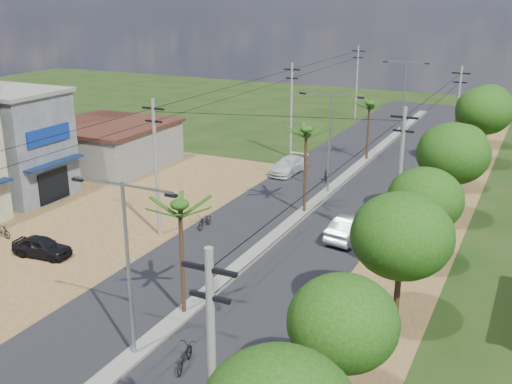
# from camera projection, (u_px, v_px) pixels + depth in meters

# --- Properties ---
(ground) EXTENTS (160.00, 160.00, 0.00)m
(ground) POSITION_uv_depth(u_px,v_px,m) (135.00, 357.00, 26.16)
(ground) COLOR black
(ground) RESTS_ON ground
(road) EXTENTS (12.00, 110.00, 0.04)m
(road) POSITION_uv_depth(u_px,v_px,m) (276.00, 237.00, 38.95)
(road) COLOR black
(road) RESTS_ON ground
(median) EXTENTS (1.00, 90.00, 0.18)m
(median) POSITION_uv_depth(u_px,v_px,m) (293.00, 221.00, 41.48)
(median) COLOR #605E56
(median) RESTS_ON ground
(dirt_lot_west) EXTENTS (18.00, 46.00, 0.04)m
(dirt_lot_west) POSITION_uv_depth(u_px,v_px,m) (24.00, 235.00, 39.23)
(dirt_lot_west) COLOR brown
(dirt_lot_west) RESTS_ON ground
(dirt_shoulder_east) EXTENTS (5.00, 90.00, 0.03)m
(dirt_shoulder_east) POSITION_uv_depth(u_px,v_px,m) (407.00, 262.00, 35.41)
(dirt_shoulder_east) COLOR brown
(dirt_shoulder_east) RESTS_ON ground
(shophouse_grey) EXTENTS (9.00, 6.40, 8.30)m
(shophouse_grey) POSITION_uv_depth(u_px,v_px,m) (10.00, 143.00, 45.94)
(shophouse_grey) COLOR #474A4E
(shophouse_grey) RESTS_ON ground
(low_shed) EXTENTS (10.40, 10.40, 3.95)m
(low_shed) POSITION_uv_depth(u_px,v_px,m) (107.00, 144.00, 54.76)
(low_shed) COLOR #605E56
(low_shed) RESTS_ON ground
(tree_east_b) EXTENTS (4.00, 4.00, 5.83)m
(tree_east_b) POSITION_uv_depth(u_px,v_px,m) (343.00, 323.00, 20.99)
(tree_east_b) COLOR black
(tree_east_b) RESTS_ON ground
(tree_east_c) EXTENTS (4.60, 4.60, 6.83)m
(tree_east_c) POSITION_uv_depth(u_px,v_px,m) (402.00, 236.00, 26.56)
(tree_east_c) COLOR black
(tree_east_c) RESTS_ON ground
(tree_east_d) EXTENTS (4.20, 4.20, 6.13)m
(tree_east_d) POSITION_uv_depth(u_px,v_px,m) (425.00, 200.00, 32.81)
(tree_east_d) COLOR black
(tree_east_d) RESTS_ON ground
(tree_east_e) EXTENTS (4.80, 4.80, 7.14)m
(tree_east_e) POSITION_uv_depth(u_px,v_px,m) (453.00, 154.00, 39.32)
(tree_east_e) COLOR black
(tree_east_e) RESTS_ON ground
(tree_east_f) EXTENTS (3.80, 3.80, 5.52)m
(tree_east_f) POSITION_uv_depth(u_px,v_px,m) (462.00, 145.00, 46.68)
(tree_east_f) COLOR black
(tree_east_f) RESTS_ON ground
(tree_east_g) EXTENTS (5.00, 5.00, 7.38)m
(tree_east_g) POSITION_uv_depth(u_px,v_px,m) (484.00, 111.00, 52.83)
(tree_east_g) COLOR black
(tree_east_g) RESTS_ON ground
(tree_east_h) EXTENTS (4.40, 4.40, 6.52)m
(tree_east_h) POSITION_uv_depth(u_px,v_px,m) (489.00, 103.00, 59.96)
(tree_east_h) COLOR black
(tree_east_h) RESTS_ON ground
(palm_median_near) EXTENTS (2.00, 2.00, 6.15)m
(palm_median_near) POSITION_uv_depth(u_px,v_px,m) (180.00, 210.00, 27.83)
(palm_median_near) COLOR black
(palm_median_near) RESTS_ON ground
(palm_median_mid) EXTENTS (2.00, 2.00, 6.55)m
(palm_median_mid) POSITION_uv_depth(u_px,v_px,m) (306.00, 133.00, 41.35)
(palm_median_mid) COLOR black
(palm_median_mid) RESTS_ON ground
(palm_median_far) EXTENTS (2.00, 2.00, 5.85)m
(palm_median_far) POSITION_uv_depth(u_px,v_px,m) (370.00, 106.00, 55.20)
(palm_median_far) COLOR black
(palm_median_far) RESTS_ON ground
(streetlight_near) EXTENTS (5.10, 0.18, 8.00)m
(streetlight_near) POSITION_uv_depth(u_px,v_px,m) (128.00, 257.00, 24.65)
(streetlight_near) COLOR gray
(streetlight_near) RESTS_ON ground
(streetlight_mid) EXTENTS (5.10, 0.18, 8.00)m
(streetlight_mid) POSITION_uv_depth(u_px,v_px,m) (330.00, 135.00, 45.97)
(streetlight_mid) COLOR gray
(streetlight_mid) RESTS_ON ground
(streetlight_far) EXTENTS (5.10, 0.18, 8.00)m
(streetlight_far) POSITION_uv_depth(u_px,v_px,m) (404.00, 90.00, 67.28)
(streetlight_far) COLOR gray
(streetlight_far) RESTS_ON ground
(utility_pole_w_b) EXTENTS (1.60, 0.24, 9.00)m
(utility_pole_w_b) POSITION_uv_depth(u_px,v_px,m) (156.00, 166.00, 37.81)
(utility_pole_w_b) COLOR #605E56
(utility_pole_w_b) RESTS_ON ground
(utility_pole_w_c) EXTENTS (1.60, 0.24, 9.00)m
(utility_pole_w_c) POSITION_uv_depth(u_px,v_px,m) (291.00, 109.00, 56.57)
(utility_pole_w_c) COLOR #605E56
(utility_pole_w_c) RESTS_ON ground
(utility_pole_w_d) EXTENTS (1.60, 0.24, 9.00)m
(utility_pole_w_d) POSITION_uv_depth(u_px,v_px,m) (357.00, 81.00, 74.47)
(utility_pole_w_d) COLOR #605E56
(utility_pole_w_d) RESTS_ON ground
(utility_pole_e_b) EXTENTS (1.60, 0.24, 9.00)m
(utility_pole_e_b) POSITION_uv_depth(u_px,v_px,m) (400.00, 178.00, 35.18)
(utility_pole_e_b) COLOR #605E56
(utility_pole_e_b) RESTS_ON ground
(utility_pole_e_c) EXTENTS (1.60, 0.24, 9.00)m
(utility_pole_e_c) POSITION_uv_depth(u_px,v_px,m) (457.00, 114.00, 53.94)
(utility_pole_e_c) COLOR #605E56
(utility_pole_e_c) RESTS_ON ground
(car_silver_mid) EXTENTS (2.36, 4.89, 1.54)m
(car_silver_mid) POSITION_uv_depth(u_px,v_px,m) (352.00, 228.00, 38.40)
(car_silver_mid) COLOR #ABAFB4
(car_silver_mid) RESTS_ON ground
(car_white_far) EXTENTS (2.27, 4.93, 1.40)m
(car_white_far) POSITION_uv_depth(u_px,v_px,m) (288.00, 166.00, 52.57)
(car_white_far) COLOR #B3B3AE
(car_white_far) RESTS_ON ground
(car_parked_dark) EXTENTS (3.82, 1.88, 1.25)m
(car_parked_dark) POSITION_uv_depth(u_px,v_px,m) (42.00, 247.00, 35.89)
(car_parked_dark) COLOR black
(car_parked_dark) RESTS_ON ground
(moto_rider_east) EXTENTS (1.10, 1.96, 0.98)m
(moto_rider_east) POSITION_uv_depth(u_px,v_px,m) (184.00, 358.00, 25.24)
(moto_rider_east) COLOR black
(moto_rider_east) RESTS_ON ground
(moto_rider_west_a) EXTENTS (0.85, 1.96, 1.00)m
(moto_rider_west_a) POSITION_uv_depth(u_px,v_px,m) (205.00, 221.00, 40.38)
(moto_rider_west_a) COLOR black
(moto_rider_west_a) RESTS_ON ground
(moto_rider_west_b) EXTENTS (1.10, 1.67, 0.98)m
(moto_rider_west_b) POSITION_uv_depth(u_px,v_px,m) (326.00, 176.00, 50.28)
(moto_rider_west_b) COLOR black
(moto_rider_west_b) RESTS_ON ground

